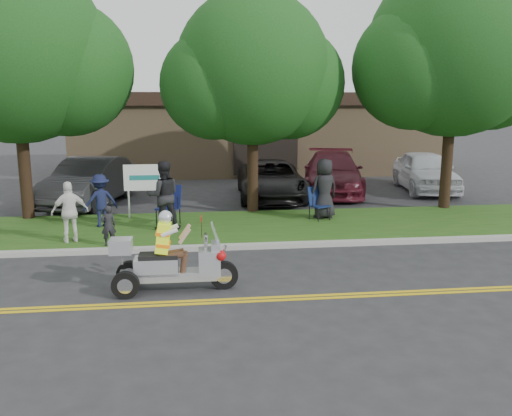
{
  "coord_description": "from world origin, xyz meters",
  "views": [
    {
      "loc": [
        -1.49,
        -10.07,
        3.73
      ],
      "look_at": [
        -0.02,
        2.0,
        1.26
      ],
      "focal_mm": 38.0,
      "sensor_mm": 36.0,
      "label": 1
    }
  ],
  "objects": [
    {
      "name": "tree_right",
      "position": [
        7.06,
        7.03,
        5.03
      ],
      "size": [
        6.86,
        5.6,
        8.07
      ],
      "color": "#332114",
      "rests_on": "ground"
    },
    {
      "name": "grass_verge",
      "position": [
        0.0,
        5.2,
        0.06
      ],
      "size": [
        60.0,
        4.0,
        0.1
      ],
      "primitive_type": "cube",
      "color": "#224713",
      "rests_on": "ground"
    },
    {
      "name": "lawn_chair_b",
      "position": [
        2.31,
        5.71,
        0.67
      ],
      "size": [
        0.71,
        0.72,
        1.0
      ],
      "rotation": [
        0.0,
        0.0,
        0.47
      ],
      "color": "black",
      "rests_on": "grass_verge"
    },
    {
      "name": "tree_left",
      "position": [
        -6.44,
        7.03,
        4.85
      ],
      "size": [
        6.62,
        5.4,
        7.78
      ],
      "color": "#332114",
      "rests_on": "ground"
    },
    {
      "name": "spectator_adult_mid",
      "position": [
        -2.26,
        4.97,
        1.07
      ],
      "size": [
        1.03,
        0.86,
        1.93
      ],
      "primitive_type": "imported",
      "rotation": [
        0.0,
        0.0,
        3.28
      ],
      "color": "black",
      "rests_on": "grass_verge"
    },
    {
      "name": "ground",
      "position": [
        0.0,
        0.0,
        0.0
      ],
      "size": [
        120.0,
        120.0,
        0.0
      ],
      "primitive_type": "plane",
      "color": "#28282B",
      "rests_on": "ground"
    },
    {
      "name": "parked_car_left",
      "position": [
        -5.05,
        9.43,
        0.83
      ],
      "size": [
        2.95,
        5.33,
        1.67
      ],
      "primitive_type": "imported",
      "rotation": [
        0.0,
        0.0,
        -0.25
      ],
      "color": "#28282A",
      "rests_on": "ground"
    },
    {
      "name": "tree_mid",
      "position": [
        0.55,
        7.23,
        4.43
      ],
      "size": [
        5.88,
        4.8,
        7.05
      ],
      "color": "#332114",
      "rests_on": "ground"
    },
    {
      "name": "centerline_far",
      "position": [
        0.0,
        -0.42,
        0.01
      ],
      "size": [
        60.0,
        0.1,
        0.01
      ],
      "primitive_type": "cube",
      "color": "gold",
      "rests_on": "ground"
    },
    {
      "name": "parked_car_far_right",
      "position": [
        8.0,
        10.81,
        0.81
      ],
      "size": [
        2.62,
        5.01,
        1.63
      ],
      "primitive_type": "imported",
      "rotation": [
        0.0,
        0.0,
        -0.15
      ],
      "color": "silver",
      "rests_on": "ground"
    },
    {
      "name": "spectator_chair_b",
      "position": [
        2.54,
        5.84,
        1.02
      ],
      "size": [
        1.04,
        0.84,
        1.84
      ],
      "primitive_type": "imported",
      "rotation": [
        0.0,
        0.0,
        3.47
      ],
      "color": "black",
      "rests_on": "grass_verge"
    },
    {
      "name": "trike_scooter",
      "position": [
        -1.96,
        0.21,
        0.57
      ],
      "size": [
        2.47,
        0.82,
        1.62
      ],
      "rotation": [
        0.0,
        0.0,
        -0.01
      ],
      "color": "black",
      "rests_on": "ground"
    },
    {
      "name": "business_sign",
      "position": [
        -2.9,
        6.6,
        1.26
      ],
      "size": [
        1.25,
        0.06,
        1.75
      ],
      "color": "silver",
      "rests_on": "ground"
    },
    {
      "name": "parked_car_mid",
      "position": [
        1.5,
        9.82,
        0.72
      ],
      "size": [
        2.69,
        5.32,
        1.44
      ],
      "primitive_type": "imported",
      "rotation": [
        0.0,
        0.0,
        -0.06
      ],
      "color": "black",
      "rests_on": "ground"
    },
    {
      "name": "parked_car_far_left",
      "position": [
        -5.0,
        10.64,
        0.71
      ],
      "size": [
        1.92,
        4.25,
        1.42
      ],
      "primitive_type": "imported",
      "rotation": [
        0.0,
        0.0,
        -0.06
      ],
      "color": "#B8BCC0",
      "rests_on": "ground"
    },
    {
      "name": "spectator_adult_right",
      "position": [
        -4.57,
        3.87,
        0.89
      ],
      "size": [
        0.99,
        0.67,
        1.57
      ],
      "primitive_type": "imported",
      "rotation": [
        0.0,
        0.0,
        3.49
      ],
      "color": "white",
      "rests_on": "grass_verge"
    },
    {
      "name": "curb",
      "position": [
        0.0,
        3.05,
        0.06
      ],
      "size": [
        60.0,
        0.25,
        0.12
      ],
      "primitive_type": "cube",
      "color": "#A8A89E",
      "rests_on": "ground"
    },
    {
      "name": "commercial_building",
      "position": [
        2.0,
        18.98,
        2.01
      ],
      "size": [
        18.0,
        8.2,
        4.0
      ],
      "color": "#9E7F5B",
      "rests_on": "ground"
    },
    {
      "name": "centerline_near",
      "position": [
        0.0,
        -0.58,
        0.01
      ],
      "size": [
        60.0,
        0.1,
        0.01
      ],
      "primitive_type": "cube",
      "color": "gold",
      "rests_on": "ground"
    },
    {
      "name": "child_left",
      "position": [
        -3.56,
        3.4,
        0.62
      ],
      "size": [
        0.43,
        0.35,
        1.02
      ],
      "primitive_type": "imported",
      "rotation": [
        0.0,
        0.0,
        3.46
      ],
      "color": "black",
      "rests_on": "grass_verge"
    },
    {
      "name": "lawn_chair_a",
      "position": [
        -2.12,
        5.62,
        0.75
      ],
      "size": [
        0.79,
        0.8,
        1.14
      ],
      "rotation": [
        0.0,
        0.0,
        -0.39
      ],
      "color": "black",
      "rests_on": "grass_verge"
    },
    {
      "name": "parked_car_right",
      "position": [
        4.14,
        10.83,
        0.8
      ],
      "size": [
        3.39,
        5.89,
        1.6
      ],
      "primitive_type": "imported",
      "rotation": [
        0.0,
        0.0,
        -0.22
      ],
      "color": "#571422",
      "rests_on": "ground"
    },
    {
      "name": "spectator_chair_a",
      "position": [
        -4.07,
        5.54,
        0.86
      ],
      "size": [
        1.12,
        0.92,
        1.51
      ],
      "primitive_type": "imported",
      "rotation": [
        0.0,
        0.0,
        3.57
      ],
      "color": "#161B3D",
      "rests_on": "grass_verge"
    }
  ]
}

